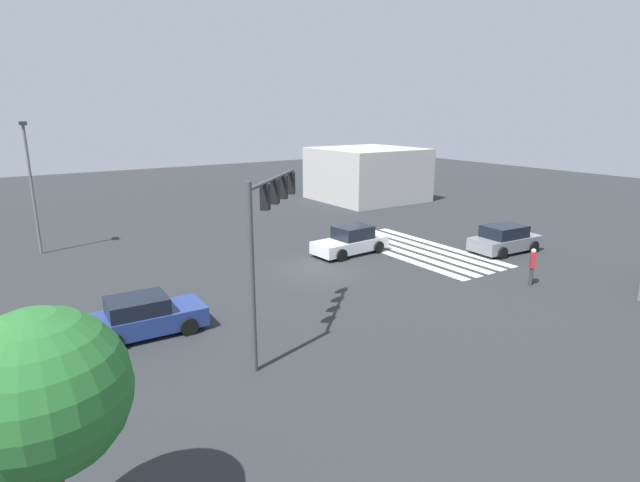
{
  "coord_description": "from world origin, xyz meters",
  "views": [
    {
      "loc": [
        -20.72,
        13.85,
        8.05
      ],
      "look_at": [
        0.0,
        0.0,
        1.58
      ],
      "focal_mm": 28.0,
      "sensor_mm": 36.0,
      "label": 1
    }
  ],
  "objects": [
    {
      "name": "car_0",
      "position": [
        -2.81,
        9.74,
        0.69
      ],
      "size": [
        2.23,
        4.34,
        1.48
      ],
      "rotation": [
        0.0,
        0.0,
        -1.61
      ],
      "color": "navy",
      "rests_on": "ground_plane"
    },
    {
      "name": "pedestrian",
      "position": [
        -7.51,
        -7.12,
        1.02
      ],
      "size": [
        0.41,
        0.41,
        1.8
      ],
      "rotation": [
        0.0,
        0.0,
        0.76
      ],
      "color": "#38383D",
      "rests_on": "ground_plane"
    },
    {
      "name": "crosswalk_markings",
      "position": [
        0.0,
        -7.04,
        0.0
      ],
      "size": [
        10.8,
        4.4,
        0.01
      ],
      "rotation": [
        0.0,
        0.0,
        1.57
      ],
      "color": "silver",
      "rests_on": "ground_plane"
    },
    {
      "name": "corner_building",
      "position": [
        15.73,
        -15.82,
        2.4
      ],
      "size": [
        8.75,
        8.75,
        4.8
      ],
      "color": "#BCB7B2",
      "rests_on": "ground_plane"
    },
    {
      "name": "traffic_signal_mast",
      "position": [
        -6.15,
        6.15,
        4.6
      ],
      "size": [
        3.77,
        3.77,
        6.09
      ],
      "rotation": [
        0.0,
        0.0,
        -0.79
      ],
      "color": "#47474C",
      "rests_on": "ground_plane"
    },
    {
      "name": "tree_corner_c",
      "position": [
        -12.04,
        13.59,
        3.53
      ],
      "size": [
        2.9,
        2.9,
        4.99
      ],
      "color": "brown",
      "rests_on": "ground_plane"
    },
    {
      "name": "car_2",
      "position": [
        1.69,
        -3.3,
        0.73
      ],
      "size": [
        2.3,
        4.68,
        1.61
      ],
      "rotation": [
        0.0,
        0.0,
        1.63
      ],
      "color": "silver",
      "rests_on": "ground_plane"
    },
    {
      "name": "car_1",
      "position": [
        -3.1,
        -11.05,
        0.76
      ],
      "size": [
        2.42,
        4.45,
        1.61
      ],
      "rotation": [
        0.0,
        0.0,
        -1.64
      ],
      "color": "gray",
      "rests_on": "ground_plane"
    },
    {
      "name": "ground_plane",
      "position": [
        0.0,
        0.0,
        0.0
      ],
      "size": [
        108.05,
        108.05,
        0.0
      ],
      "primitive_type": "plane",
      "color": "#2B2D30"
    },
    {
      "name": "street_light_pole_b",
      "position": [
        11.76,
        11.82,
        4.56
      ],
      "size": [
        0.8,
        0.36,
        7.54
      ],
      "color": "slate",
      "rests_on": "ground_plane"
    }
  ]
}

